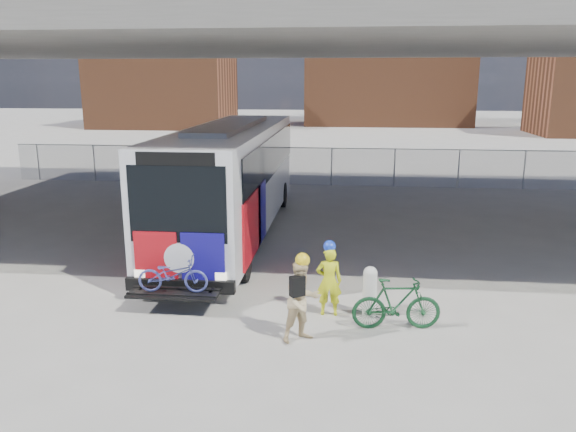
# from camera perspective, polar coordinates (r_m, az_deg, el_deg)

# --- Properties ---
(ground) EXTENTS (160.00, 160.00, 0.00)m
(ground) POSITION_cam_1_polar(r_m,az_deg,el_deg) (15.94, -0.52, -4.73)
(ground) COLOR #9E9991
(ground) RESTS_ON ground
(bus) EXTENTS (2.67, 12.90, 3.69)m
(bus) POSITION_cam_1_polar(r_m,az_deg,el_deg) (18.50, -5.70, 4.53)
(bus) COLOR silver
(bus) RESTS_ON ground
(overpass) EXTENTS (40.00, 16.00, 7.95)m
(overpass) POSITION_cam_1_polar(r_m,az_deg,el_deg) (19.16, 0.88, 18.22)
(overpass) COLOR #605E59
(overpass) RESTS_ON ground
(chainlink_fence) EXTENTS (30.00, 0.06, 30.00)m
(chainlink_fence) POSITION_cam_1_polar(r_m,az_deg,el_deg) (27.32, 2.37, 6.11)
(chainlink_fence) COLOR gray
(chainlink_fence) RESTS_ON ground
(brick_buildings) EXTENTS (54.00, 22.00, 12.00)m
(brick_buildings) POSITION_cam_1_polar(r_m,az_deg,el_deg) (63.25, 5.77, 14.03)
(brick_buildings) COLOR brown
(brick_buildings) RESTS_ON ground
(smokestack) EXTENTS (2.20, 2.20, 25.00)m
(smokestack) POSITION_cam_1_polar(r_m,az_deg,el_deg) (71.48, 16.86, 19.18)
(smokestack) COLOR brown
(smokestack) RESTS_ON ground
(bollard) EXTENTS (0.30, 0.30, 1.14)m
(bollard) POSITION_cam_1_polar(r_m,az_deg,el_deg) (12.38, 8.31, -7.42)
(bollard) COLOR white
(bollard) RESTS_ON ground
(cyclist_hivis) EXTENTS (0.59, 0.41, 1.70)m
(cyclist_hivis) POSITION_cam_1_polar(r_m,az_deg,el_deg) (12.30, 4.18, -6.43)
(cyclist_hivis) COLOR yellow
(cyclist_hivis) RESTS_ON ground
(cyclist_tan) EXTENTS (1.02, 0.97, 1.82)m
(cyclist_tan) POSITION_cam_1_polar(r_m,az_deg,el_deg) (11.08, 1.45, -8.51)
(cyclist_tan) COLOR #D8BD8A
(cyclist_tan) RESTS_ON ground
(bike_parked) EXTENTS (1.88, 0.71, 1.10)m
(bike_parked) POSITION_cam_1_polar(r_m,az_deg,el_deg) (11.90, 10.96, -8.76)
(bike_parked) COLOR #143F21
(bike_parked) RESTS_ON ground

